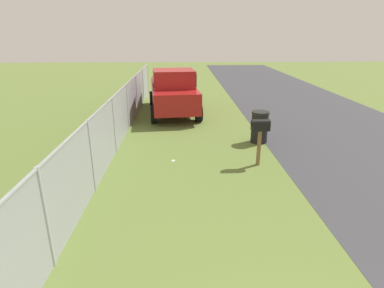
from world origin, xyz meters
name	(u,v)px	position (x,y,z in m)	size (l,w,h in m)	color
mailbox	(260,129)	(6.99, -0.96, 1.09)	(0.22, 0.52, 1.36)	brown
pickup_truck	(173,90)	(13.12, 1.63, 1.10)	(5.21, 2.60, 2.09)	maroon
trash_bin	(260,127)	(8.95, -1.44, 0.55)	(0.59, 0.59, 1.10)	black
fence_section	(121,113)	(9.45, 3.37, 0.96)	(18.28, 0.07, 1.78)	#9EA3A8
litter_wrapper_by_mailbox	(173,160)	(7.37, 1.51, 0.00)	(0.12, 0.08, 0.01)	silver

